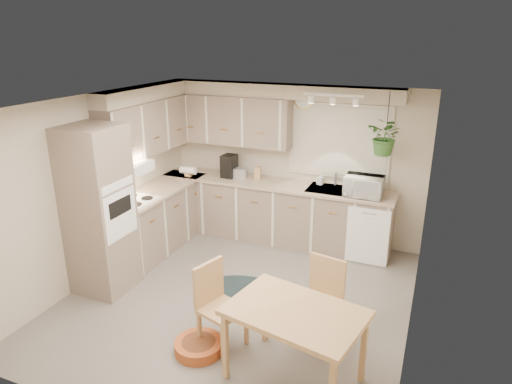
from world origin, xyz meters
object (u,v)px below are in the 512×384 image
pet_bed (199,346)px  braided_rug (239,293)px  chair_back (318,303)px  dining_table (294,346)px  chair_left (222,308)px  microwave (364,184)px

pet_bed → braided_rug: bearing=93.7°
chair_back → braided_rug: chair_back is taller
braided_rug → dining_table: bearing=-46.8°
dining_table → chair_left: size_ratio=1.33×
chair_left → pet_bed: (-0.19, -0.19, -0.39)m
chair_left → microwave: microwave is taller
chair_left → pet_bed: 0.47m
dining_table → chair_back: bearing=85.8°
dining_table → braided_rug: dining_table is taller
chair_left → microwave: 2.81m
dining_table → pet_bed: 1.07m
pet_bed → dining_table: bearing=-0.6°
dining_table → chair_left: bearing=166.4°
pet_bed → microwave: size_ratio=0.96×
chair_left → chair_back: 1.00m
pet_bed → microwave: (1.13, 2.75, 1.06)m
chair_left → chair_back: chair_left is taller
microwave → braided_rug: bearing=-126.2°
dining_table → chair_left: chair_left is taller
dining_table → microwave: size_ratio=2.29×
chair_left → microwave: (0.95, 2.56, 0.67)m
dining_table → chair_back: chair_back is taller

